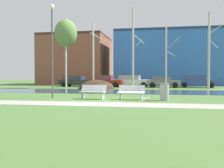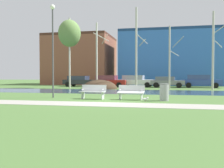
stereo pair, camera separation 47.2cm
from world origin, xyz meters
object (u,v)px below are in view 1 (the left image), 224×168
(bench_right, at_px, (131,92))
(parked_suv_fifth_blue, at_px, (196,81))
(streetlamp, at_px, (52,37))
(parked_van_nearest_dark, at_px, (76,81))
(parked_hatch_third_white, at_px, (132,81))
(trash_bin, at_px, (165,92))
(bench_left, at_px, (93,91))
(seagull, at_px, (146,99))
(parked_wagon_fourth_grey, at_px, (163,82))
(parked_sedan_second_red, at_px, (105,81))

(bench_right, height_order, parked_suv_fifth_blue, parked_suv_fifth_blue)
(bench_right, distance_m, streetlamp, 6.25)
(parked_van_nearest_dark, height_order, parked_suv_fifth_blue, parked_suv_fifth_blue)
(bench_right, distance_m, parked_hatch_third_white, 17.12)
(trash_bin, bearing_deg, bench_left, 176.88)
(bench_right, distance_m, parked_suv_fifth_blue, 17.93)
(bench_right, distance_m, parked_van_nearest_dark, 18.98)
(streetlamp, bearing_deg, parked_suv_fifth_blue, 55.55)
(parked_van_nearest_dark, bearing_deg, seagull, -60.63)
(bench_left, bearing_deg, streetlamp, 172.62)
(parked_wagon_fourth_grey, relative_size, parked_suv_fifth_blue, 0.89)
(parked_wagon_fourth_grey, bearing_deg, streetlamp, -114.73)
(parked_sedan_second_red, bearing_deg, parked_hatch_third_white, 7.02)
(trash_bin, bearing_deg, streetlamp, 175.19)
(seagull, xyz_separation_m, parked_van_nearest_dark, (-9.87, 17.54, 0.62))
(seagull, bearing_deg, streetlamp, 169.16)
(trash_bin, height_order, seagull, trash_bin)
(seagull, height_order, parked_van_nearest_dark, parked_van_nearest_dark)
(streetlamp, height_order, parked_suv_fifth_blue, streetlamp)
(parked_sedan_second_red, relative_size, parked_suv_fifth_blue, 1.01)
(trash_bin, distance_m, streetlamp, 7.93)
(streetlamp, relative_size, parked_sedan_second_red, 1.29)
(bench_left, height_order, streetlamp, streetlamp)
(seagull, distance_m, parked_wagon_fourth_grey, 17.29)
(parked_sedan_second_red, bearing_deg, parked_suv_fifth_blue, 1.17)
(parked_hatch_third_white, bearing_deg, parked_sedan_second_red, -172.98)
(bench_right, distance_m, seagull, 1.27)
(bench_left, distance_m, seagull, 3.39)
(bench_left, height_order, parked_wagon_fourth_grey, parked_wagon_fourth_grey)
(streetlamp, bearing_deg, parked_hatch_third_white, 78.26)
(trash_bin, xyz_separation_m, parked_sedan_second_red, (-7.06, 16.85, 0.27))
(parked_suv_fifth_blue, bearing_deg, bench_left, -116.78)
(trash_bin, relative_size, parked_wagon_fourth_grey, 0.24)
(bench_right, bearing_deg, parked_wagon_fourth_grey, 82.27)
(parked_hatch_third_white, relative_size, parked_suv_fifth_blue, 1.03)
(seagull, relative_size, parked_sedan_second_red, 0.09)
(streetlamp, bearing_deg, bench_left, -7.38)
(streetlamp, distance_m, parked_suv_fifth_blue, 20.24)
(parked_van_nearest_dark, distance_m, parked_suv_fifth_blue, 15.09)
(bench_right, relative_size, seagull, 4.08)
(bench_right, height_order, parked_wagon_fourth_grey, parked_wagon_fourth_grey)
(bench_right, bearing_deg, parked_hatch_third_white, 95.71)
(parked_van_nearest_dark, xyz_separation_m, parked_suv_fifth_blue, (15.09, 0.11, 0.05))
(parked_suv_fifth_blue, bearing_deg, parked_wagon_fourth_grey, -173.86)
(bench_left, height_order, parked_van_nearest_dark, parked_van_nearest_dark)
(bench_right, relative_size, trash_bin, 1.68)
(parked_suv_fifth_blue, bearing_deg, parked_sedan_second_red, -178.83)
(parked_wagon_fourth_grey, bearing_deg, seagull, -94.36)
(bench_left, distance_m, parked_suv_fifth_blue, 18.87)
(trash_bin, distance_m, seagull, 1.24)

